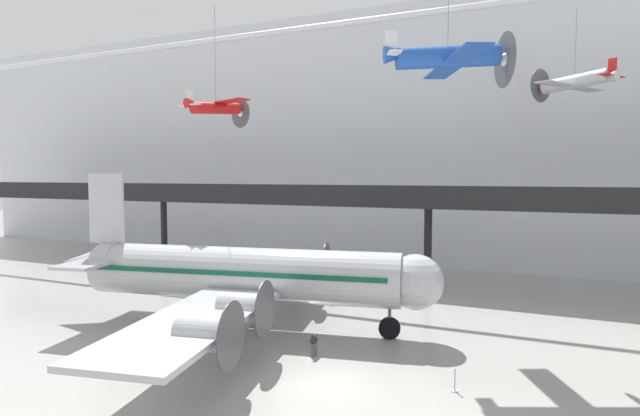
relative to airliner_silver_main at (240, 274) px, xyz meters
name	(u,v)px	position (x,y,z in m)	size (l,w,h in m)	color
ground_plane	(325,384)	(8.38, -5.83, -3.50)	(260.00, 260.00, 0.00)	#9E9B96
hangar_back_wall	(447,136)	(8.38, 27.61, 10.56)	(140.00, 3.00, 28.13)	silver
mezzanine_walkway	(426,204)	(8.38, 17.14, 3.83)	(110.00, 3.20, 8.96)	black
ceiling_truss_beam	(428,13)	(8.38, 16.89, 20.28)	(120.00, 0.60, 0.60)	silver
airliner_silver_main	(240,274)	(0.00, 0.00, 0.00)	(25.80, 29.70, 9.96)	#B7BABF
suspended_plane_red_highwing	(216,107)	(-6.56, 6.92, 11.80)	(6.69, 5.71, 9.52)	red
suspended_plane_silver_racer	(574,82)	(19.92, 19.28, 13.95)	(6.87, 7.54, 7.30)	silver
suspended_plane_blue_trainer	(447,57)	(12.21, 3.94, 13.39)	(7.95, 9.08, 8.33)	#1E4CAD
stanchion_barrier	(455,384)	(14.12, -4.18, -3.17)	(0.36, 0.36, 1.08)	#B2B5BA
info_sign_pedestal	(314,348)	(6.41, -2.73, -3.04)	(0.24, 0.77, 1.24)	#4C4C51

